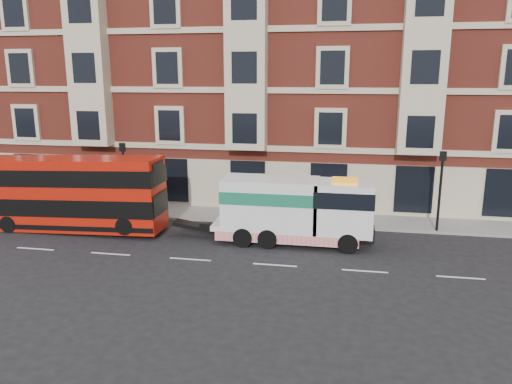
# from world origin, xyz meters

# --- Properties ---
(ground) EXTENTS (120.00, 120.00, 0.00)m
(ground) POSITION_xyz_m (0.00, 0.00, 0.00)
(ground) COLOR black
(ground) RESTS_ON ground
(sidewalk) EXTENTS (90.00, 3.00, 0.15)m
(sidewalk) POSITION_xyz_m (0.00, 7.50, 0.07)
(sidewalk) COLOR slate
(sidewalk) RESTS_ON ground
(victorian_terrace) EXTENTS (45.00, 12.00, 20.40)m
(victorian_terrace) POSITION_xyz_m (0.50, 15.00, 10.07)
(victorian_terrace) COLOR maroon
(victorian_terrace) RESTS_ON ground
(lamp_post_west) EXTENTS (0.35, 0.15, 4.35)m
(lamp_post_west) POSITION_xyz_m (-6.00, 6.20, 2.68)
(lamp_post_west) COLOR black
(lamp_post_west) RESTS_ON sidewalk
(lamp_post_east) EXTENTS (0.35, 0.15, 4.35)m
(lamp_post_east) POSITION_xyz_m (12.00, 6.20, 2.68)
(lamp_post_east) COLOR black
(lamp_post_east) RESTS_ON sidewalk
(double_decker_bus) EXTENTS (10.02, 2.30, 4.05)m
(double_decker_bus) POSITION_xyz_m (-7.62, 3.18, 2.15)
(double_decker_bus) COLOR #AB1609
(double_decker_bus) RESTS_ON ground
(tow_truck) EXTENTS (8.02, 2.37, 3.34)m
(tow_truck) POSITION_xyz_m (4.44, 3.18, 1.77)
(tow_truck) COLOR silver
(tow_truck) RESTS_ON ground
(pedestrian) EXTENTS (0.77, 0.73, 1.77)m
(pedestrian) POSITION_xyz_m (-6.39, 6.90, 1.04)
(pedestrian) COLOR #1A2B35
(pedestrian) RESTS_ON sidewalk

